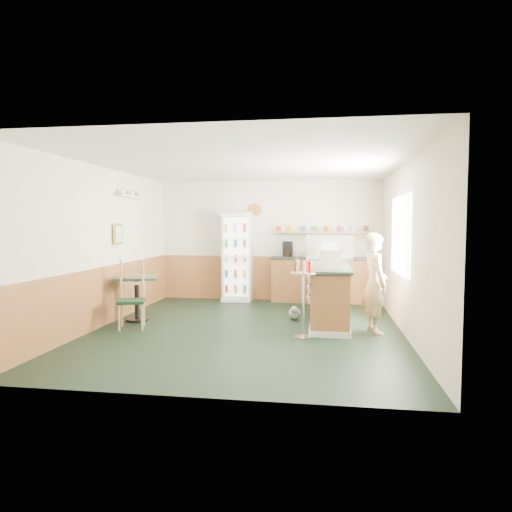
% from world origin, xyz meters
% --- Properties ---
extents(ground, '(6.00, 6.00, 0.00)m').
position_xyz_m(ground, '(0.00, 0.00, 0.00)').
color(ground, black).
rests_on(ground, ground).
extents(room_envelope, '(5.04, 6.02, 2.72)m').
position_xyz_m(room_envelope, '(-0.23, 0.73, 1.52)').
color(room_envelope, silver).
rests_on(room_envelope, ground).
extents(service_counter, '(0.68, 3.01, 1.01)m').
position_xyz_m(service_counter, '(1.35, 1.07, 0.46)').
color(service_counter, '#AC6737').
rests_on(service_counter, ground).
extents(back_counter, '(2.24, 0.42, 1.69)m').
position_xyz_m(back_counter, '(1.19, 2.80, 0.55)').
color(back_counter, '#AC6737').
rests_on(back_counter, ground).
extents(drinks_fridge, '(0.66, 0.54, 1.99)m').
position_xyz_m(drinks_fridge, '(-0.68, 2.74, 0.99)').
color(drinks_fridge, white).
rests_on(drinks_fridge, ground).
extents(display_case, '(0.88, 0.46, 0.50)m').
position_xyz_m(display_case, '(1.35, 1.64, 1.26)').
color(display_case, silver).
rests_on(display_case, service_counter).
extents(cash_register, '(0.40, 0.42, 0.21)m').
position_xyz_m(cash_register, '(1.35, 0.07, 1.12)').
color(cash_register, beige).
rests_on(cash_register, service_counter).
extents(shopkeeper, '(0.51, 0.61, 1.59)m').
position_xyz_m(shopkeeper, '(2.05, 0.05, 0.80)').
color(shopkeeper, tan).
rests_on(shopkeeper, ground).
extents(condiment_stand, '(0.37, 0.37, 1.17)m').
position_xyz_m(condiment_stand, '(0.94, -0.43, 0.77)').
color(condiment_stand, silver).
rests_on(condiment_stand, ground).
extents(newspaper_rack, '(0.09, 0.46, 0.73)m').
position_xyz_m(newspaper_rack, '(0.99, 1.21, 0.59)').
color(newspaper_rack, black).
rests_on(newspaper_rack, ground).
extents(cafe_table, '(0.90, 0.90, 0.80)m').
position_xyz_m(cafe_table, '(-2.05, 0.36, 0.56)').
color(cafe_table, black).
rests_on(cafe_table, ground).
extents(cafe_chair, '(0.53, 0.54, 1.14)m').
position_xyz_m(cafe_chair, '(-1.90, -0.12, 0.59)').
color(cafe_chair, black).
rests_on(cafe_chair, ground).
extents(dog_doorstop, '(0.22, 0.28, 0.26)m').
position_xyz_m(dog_doorstop, '(0.73, 0.86, 0.13)').
color(dog_doorstop, gray).
rests_on(dog_doorstop, ground).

